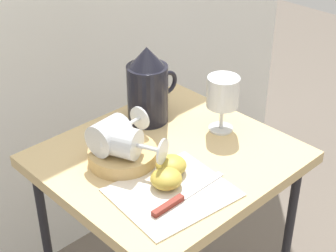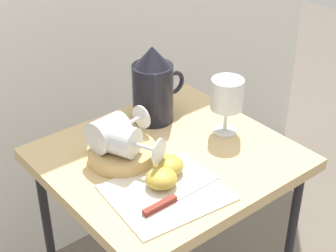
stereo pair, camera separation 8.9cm
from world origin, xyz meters
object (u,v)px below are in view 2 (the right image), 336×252
Objects in this scene: apple_half_left at (161,178)px; table at (168,175)px; pitcher at (153,91)px; apple_half_right at (168,165)px; wine_glass_upright at (227,97)px; knife at (171,200)px; wine_glass_tipped_far at (110,132)px; wine_glass_tipped_near at (123,140)px; basket_tray at (122,153)px.

table is at bearing 44.60° from apple_half_left.
pitcher is 0.26m from apple_half_right.
table is at bearing 176.03° from wine_glass_upright.
apple_half_right is 0.11m from knife.
pitcher reaches higher than wine_glass_upright.
apple_half_left is 0.05m from apple_half_right.
wine_glass_tipped_far is 0.23m from knife.
apple_half_left is (-0.09, -0.09, 0.09)m from table.
wine_glass_tipped_far is (-0.30, 0.08, -0.03)m from wine_glass_upright.
wine_glass_upright is 0.25m from apple_half_right.
knife is at bearing -89.70° from wine_glass_tipped_near.
apple_half_right is at bearing -167.66° from wine_glass_upright.
wine_glass_tipped_far is 0.16m from apple_half_right.
apple_half_right is (-0.05, -0.06, 0.09)m from table.
pitcher is 1.41× the size of wine_glass_upright.
wine_glass_tipped_far is (-0.12, 0.07, 0.14)m from table.
basket_tray is at bearing 167.02° from wine_glass_upright.
apple_half_left is (0.02, -0.12, -0.05)m from wine_glass_tipped_near.
table is 9.64× the size of apple_half_right.
wine_glass_tipped_far reaches higher than wine_glass_tipped_near.
apple_half_left is at bearing 72.73° from knife.
wine_glass_upright is at bearing -15.55° from wine_glass_tipped_far.
wine_glass_tipped_far is at bearing 98.12° from apple_half_left.
apple_half_left is 0.06m from knife.
pitcher is (0.18, 0.10, 0.07)m from basket_tray.
apple_half_right is (-0.13, -0.22, -0.06)m from pitcher.
basket_tray is 2.30× the size of apple_half_left.
wine_glass_upright is at bearing 16.26° from apple_half_left.
apple_half_right is at bearing -128.61° from table.
pitcher is 0.20m from wine_glass_upright.
wine_glass_upright is at bearing 12.34° from apple_half_right.
apple_half_left is at bearing -135.40° from table.
apple_half_left is (0.02, -0.16, -0.05)m from wine_glass_tipped_far.
wine_glass_tipped_near is at bearing -145.42° from pitcher.
wine_glass_tipped_near is 0.13m from apple_half_left.
wine_glass_tipped_far is at bearing 133.77° from basket_tray.
basket_tray is 0.14m from apple_half_left.
basket_tray is at bearing 113.17° from apple_half_right.
wine_glass_tipped_near is at bearing 166.90° from table.
apple_half_left is at bearing -163.74° from wine_glass_upright.
apple_half_right reaches higher than table.
wine_glass_tipped_far reaches higher than basket_tray.
wine_glass_tipped_near is at bearing 124.86° from apple_half_right.
wine_glass_tipped_far reaches higher than table.
wine_glass_upright is 2.11× the size of apple_half_left.
wine_glass_upright is (0.10, -0.17, 0.02)m from pitcher.
knife is at bearing -107.27° from apple_half_left.
wine_glass_tipped_near is at bearing -84.04° from wine_glass_tipped_far.
wine_glass_upright reaches higher than wine_glass_tipped_far.
knife is (-0.01, -0.20, -0.01)m from basket_tray.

